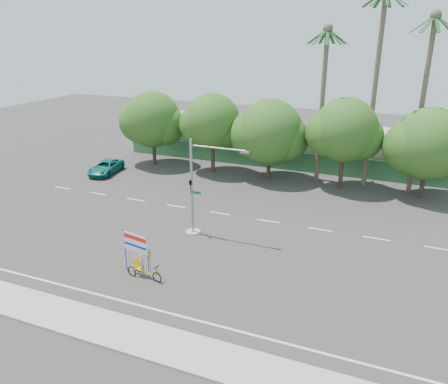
% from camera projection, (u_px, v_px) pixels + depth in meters
% --- Properties ---
extents(ground, '(120.00, 120.00, 0.00)m').
position_uv_depth(ground, '(201.00, 265.00, 27.52)').
color(ground, '#33302D').
rests_on(ground, ground).
extents(sidewalk_near, '(50.00, 2.40, 0.12)m').
position_uv_depth(sidewalk_near, '(135.00, 336.00, 20.99)').
color(sidewalk_near, gray).
rests_on(sidewalk_near, ground).
extents(fence, '(38.00, 0.08, 2.00)m').
position_uv_depth(fence, '(287.00, 161.00, 45.83)').
color(fence, '#336B3D').
rests_on(fence, ground).
extents(building_left, '(12.00, 8.00, 4.00)m').
position_uv_depth(building_left, '(217.00, 134.00, 52.92)').
color(building_left, '#C1B099').
rests_on(building_left, ground).
extents(building_right, '(14.00, 8.00, 3.60)m').
position_uv_depth(building_right, '(371.00, 150.00, 46.63)').
color(building_right, '#C1B099').
rests_on(building_right, ground).
extents(tree_far_left, '(7.14, 6.00, 7.96)m').
position_uv_depth(tree_far_left, '(152.00, 121.00, 46.44)').
color(tree_far_left, '#473828').
rests_on(tree_far_left, ground).
extents(tree_left, '(6.66, 5.60, 8.07)m').
position_uv_depth(tree_left, '(212.00, 123.00, 43.86)').
color(tree_left, '#473828').
rests_on(tree_left, ground).
extents(tree_center, '(7.62, 6.40, 7.85)m').
position_uv_depth(tree_center, '(269.00, 134.00, 41.95)').
color(tree_center, '#473828').
rests_on(tree_center, ground).
extents(tree_right, '(6.90, 5.80, 8.36)m').
position_uv_depth(tree_right, '(345.00, 132.00, 39.21)').
color(tree_right, '#473828').
rests_on(tree_right, ground).
extents(tree_far_right, '(7.38, 6.20, 7.94)m').
position_uv_depth(tree_far_right, '(428.00, 146.00, 36.94)').
color(tree_far_right, '#473828').
rests_on(tree_far_right, ground).
extents(palm_tall, '(3.73, 3.79, 17.45)m').
position_uv_depth(palm_tall, '(377.00, 72.00, 37.96)').
color(palm_tall, '#70604C').
rests_on(palm_tall, ground).
extents(palm_mid, '(3.73, 3.79, 15.45)m').
position_uv_depth(palm_mid, '(425.00, 86.00, 36.92)').
color(palm_mid, '#70604C').
rests_on(palm_mid, ground).
extents(palm_short, '(3.73, 3.79, 14.45)m').
position_uv_depth(palm_short, '(323.00, 88.00, 40.11)').
color(palm_short, '#70604C').
rests_on(palm_short, ground).
extents(traffic_signal, '(4.72, 1.10, 7.00)m').
position_uv_depth(traffic_signal, '(196.00, 196.00, 30.73)').
color(traffic_signal, gray).
rests_on(traffic_signal, ground).
extents(trike_billboard, '(2.82, 0.94, 2.80)m').
position_uv_depth(trike_billboard, '(140.00, 259.00, 25.88)').
color(trike_billboard, black).
rests_on(trike_billboard, ground).
extents(pickup_truck, '(2.85, 5.02, 1.32)m').
position_uv_depth(pickup_truck, '(106.00, 167.00, 44.75)').
color(pickup_truck, '#0E665F').
rests_on(pickup_truck, ground).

